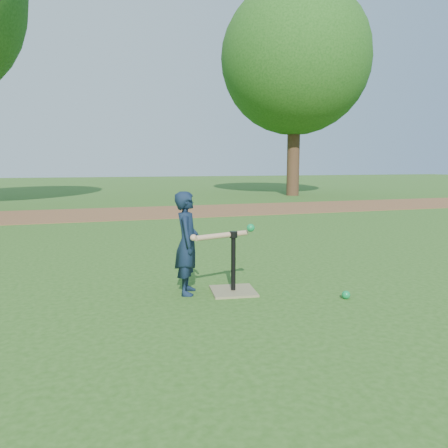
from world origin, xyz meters
name	(u,v)px	position (x,y,z in m)	size (l,w,h in m)	color
ground	(254,291)	(0.00, 0.00, 0.00)	(80.00, 80.00, 0.00)	#285116
dirt_strip	(148,212)	(0.00, 7.50, 0.01)	(24.00, 3.00, 0.01)	brown
child	(187,243)	(-0.65, 0.14, 0.51)	(0.37, 0.24, 1.01)	#101E32
wiffle_ball_ground	(346,295)	(0.73, -0.51, 0.04)	(0.08, 0.08, 0.08)	#0C873F
batting_tee	(233,281)	(-0.21, 0.03, 0.11)	(0.49, 0.49, 0.61)	#837953
swing_action	(226,234)	(-0.30, 0.01, 0.60)	(0.67, 0.23, 0.13)	tan
tree_right	(295,60)	(6.50, 12.00, 5.29)	(5.80, 5.80, 8.21)	#382316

